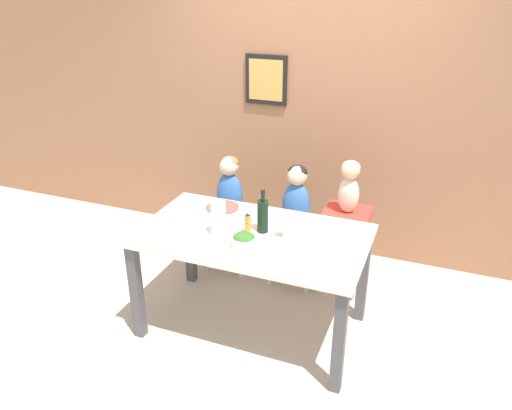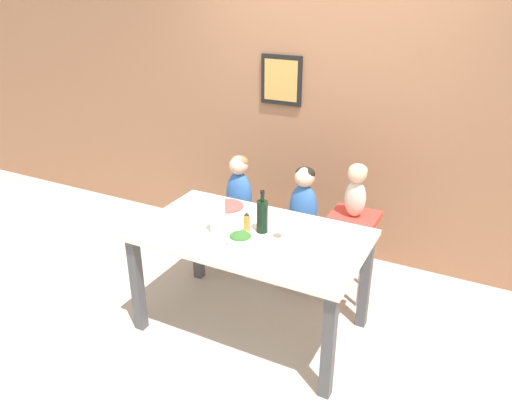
{
  "view_description": "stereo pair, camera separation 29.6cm",
  "coord_description": "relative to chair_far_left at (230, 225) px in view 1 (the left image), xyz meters",
  "views": [
    {
      "loc": [
        1.12,
        -2.75,
        2.34
      ],
      "look_at": [
        0.0,
        0.07,
        0.95
      ],
      "focal_mm": 35.0,
      "sensor_mm": 36.0,
      "label": 1
    },
    {
      "loc": [
        1.39,
        -2.63,
        2.34
      ],
      "look_at": [
        0.0,
        0.07,
        0.95
      ],
      "focal_mm": 35.0,
      "sensor_mm": 36.0,
      "label": 2
    }
  ],
  "objects": [
    {
      "name": "ground_plane",
      "position": [
        0.5,
        -0.72,
        -0.4
      ],
      "size": [
        14.0,
        14.0,
        0.0
      ],
      "primitive_type": "plane",
      "color": "#BCB2A3"
    },
    {
      "name": "person_child_left",
      "position": [
        0.0,
        0.0,
        0.36
      ],
      "size": [
        0.23,
        0.17,
        0.55
      ],
      "color": "#3366B2",
      "rests_on": "chair_far_left"
    },
    {
      "name": "chair_far_left",
      "position": [
        0.0,
        0.0,
        0.0
      ],
      "size": [
        0.42,
        0.44,
        0.46
      ],
      "color": "silver",
      "rests_on": "ground_plane"
    },
    {
      "name": "person_child_center",
      "position": [
        0.58,
        0.0,
        0.36
      ],
      "size": [
        0.23,
        0.17,
        0.55
      ],
      "color": "#3366B2",
      "rests_on": "chair_far_center"
    },
    {
      "name": "condiment_bottle_hot_sauce",
      "position": [
        0.47,
        -0.74,
        0.45
      ],
      "size": [
        0.04,
        0.04,
        0.16
      ],
      "color": "#BC8E33",
      "rests_on": "dining_table"
    },
    {
      "name": "dinner_plate_front_left",
      "position": [
        0.04,
        -0.92,
        0.38
      ],
      "size": [
        0.25,
        0.25,
        0.01
      ],
      "color": "silver",
      "rests_on": "dining_table"
    },
    {
      "name": "wall_back",
      "position": [
        0.49,
        0.67,
        0.95
      ],
      "size": [
        10.0,
        0.09,
        2.7
      ],
      "color": "#9E6B4C",
      "rests_on": "ground_plane"
    },
    {
      "name": "salad_bowl_large",
      "position": [
        0.51,
        -0.91,
        0.42
      ],
      "size": [
        0.17,
        0.17,
        0.09
      ],
      "color": "silver",
      "rests_on": "dining_table"
    },
    {
      "name": "dining_table",
      "position": [
        0.5,
        -0.72,
        0.27
      ],
      "size": [
        1.54,
        0.89,
        0.77
      ],
      "color": "white",
      "rests_on": "ground_plane"
    },
    {
      "name": "chair_far_center",
      "position": [
        0.58,
        0.0,
        0.0
      ],
      "size": [
        0.42,
        0.44,
        0.46
      ],
      "color": "silver",
      "rests_on": "ground_plane"
    },
    {
      "name": "chair_right_highchair",
      "position": [
        0.99,
        0.0,
        0.16
      ],
      "size": [
        0.35,
        0.37,
        0.7
      ],
      "color": "silver",
      "rests_on": "ground_plane"
    },
    {
      "name": "wine_glass_near",
      "position": [
        0.71,
        -0.7,
        0.49
      ],
      "size": [
        0.08,
        0.08,
        0.16
      ],
      "color": "white",
      "rests_on": "dining_table"
    },
    {
      "name": "wine_bottle",
      "position": [
        0.55,
        -0.67,
        0.5
      ],
      "size": [
        0.08,
        0.08,
        0.3
      ],
      "color": "black",
      "rests_on": "dining_table"
    },
    {
      "name": "paper_towel_roll",
      "position": [
        0.29,
        -0.82,
        0.49
      ],
      "size": [
        0.1,
        0.1,
        0.23
      ],
      "color": "white",
      "rests_on": "dining_table"
    },
    {
      "name": "person_baby_right",
      "position": [
        0.99,
        0.0,
        0.54
      ],
      "size": [
        0.16,
        0.15,
        0.41
      ],
      "color": "beige",
      "rests_on": "chair_right_highchair"
    },
    {
      "name": "dinner_plate_back_left",
      "position": [
        0.14,
        -0.43,
        0.38
      ],
      "size": [
        0.25,
        0.25,
        0.01
      ],
      "color": "#D14C47",
      "rests_on": "dining_table"
    }
  ]
}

